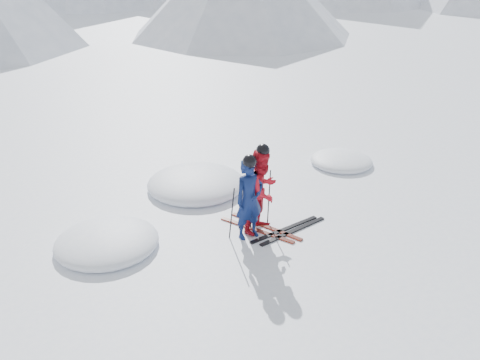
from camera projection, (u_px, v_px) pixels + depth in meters
ground at (332, 211)px, 10.84m from camera, size 160.00×160.00×0.00m
skier_blue at (249, 200)px, 9.57m from camera, size 0.62×0.43×1.60m
skier_red at (262, 191)px, 9.80m from camera, size 0.99×0.87×1.70m
pole_blue_left at (232, 213)px, 9.63m from camera, size 0.11×0.08×1.07m
pole_blue_right at (252, 204)px, 10.00m from camera, size 0.11×0.07×1.07m
pole_red_left at (242, 203)px, 9.95m from camera, size 0.11×0.09×1.13m
pole_red_right at (269, 197)px, 10.19m from camera, size 0.11×0.08×1.13m
ski_worn_left at (257, 230)px, 10.09m from camera, size 0.67×1.63×0.03m
ski_worn_right at (266, 226)px, 10.22m from camera, size 0.56×1.66×0.03m
ski_loose_a at (284, 229)px, 10.11m from camera, size 1.70×0.12×0.03m
ski_loose_b at (293, 231)px, 10.05m from camera, size 1.70×0.18×0.03m
snow_lumps at (202, 198)px, 11.38m from camera, size 8.27×3.32×0.50m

